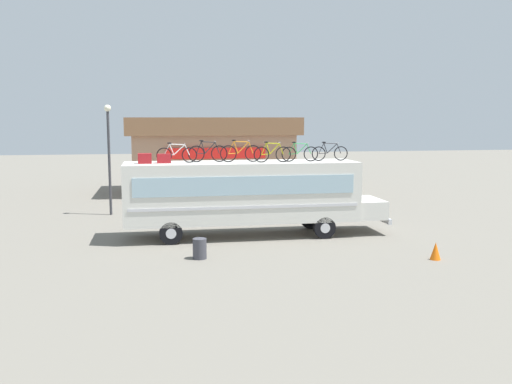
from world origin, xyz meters
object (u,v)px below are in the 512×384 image
Objects in this scene: rooftop_bicycle_5 at (300,153)px; rooftop_bicycle_6 at (330,153)px; luggage_bag_1 at (145,158)px; trash_bin at (200,249)px; rooftop_bicycle_3 at (241,153)px; luggage_bag_2 at (164,158)px; street_lamp at (109,147)px; rooftop_bicycle_4 at (272,154)px; rooftop_bicycle_2 at (208,153)px; traffic_cone at (436,251)px; bus at (247,192)px; rooftop_bicycle_1 at (177,154)px.

rooftop_bicycle_6 is at bearing 8.74° from rooftop_bicycle_5.
luggage_bag_1 is 5.19m from trash_bin.
rooftop_bicycle_5 is 1.46m from rooftop_bicycle_6.
rooftop_bicycle_3 is at bearing 60.55° from trash_bin.
rooftop_bicycle_6 is at bearing 31.40° from trash_bin.
street_lamp is (-2.80, 6.72, 0.19)m from luggage_bag_2.
rooftop_bicycle_3 is 1.39m from rooftop_bicycle_4.
rooftop_bicycle_5 is at bearing -2.11° from luggage_bag_2.
rooftop_bicycle_3 is at bearing 0.03° from luggage_bag_2.
rooftop_bicycle_4 is (2.74, -0.67, -0.02)m from rooftop_bicycle_2.
luggage_bag_1 reaches higher than luggage_bag_2.
rooftop_bicycle_4 is 7.92m from traffic_cone.
rooftop_bicycle_4 is at bearing 135.79° from traffic_cone.
trash_bin is 11.69m from street_lamp.
bus is at bearing 1.30° from luggage_bag_1.
street_lamp is at bearing 135.96° from traffic_cone.
rooftop_bicycle_2 reaches higher than luggage_bag_1.
trash_bin is (-2.38, -3.73, -1.57)m from bus.
rooftop_bicycle_2 reaches higher than luggage_bag_2.
luggage_bag_1 reaches higher than bus.
traffic_cone is (9.78, -5.45, -3.17)m from luggage_bag_2.
luggage_bag_1 is 0.86× the size of traffic_cone.
street_lamp is (-6.12, 6.72, -0.02)m from rooftop_bicycle_3.
trash_bin is at bearing -136.03° from rooftop_bicycle_4.
traffic_cone is at bearing -30.44° from rooftop_bicycle_1.
trash_bin is at bearing -119.45° from rooftop_bicycle_3.
rooftop_bicycle_1 is at bearing 149.56° from traffic_cone.
rooftop_bicycle_6 is at bearing 0.56° from bus.
luggage_bag_1 is 0.10× the size of street_lamp.
rooftop_bicycle_6 is 2.57× the size of traffic_cone.
rooftop_bicycle_6 is 6.83m from traffic_cone.
luggage_bag_2 is 7.28m from street_lamp.
bus is at bearing -7.64° from rooftop_bicycle_3.
rooftop_bicycle_6 is (6.82, 0.02, -0.01)m from rooftop_bicycle_1.
luggage_bag_1 is at bearing -179.05° from rooftop_bicycle_6.
traffic_cone is (8.59, -1.68, -0.06)m from trash_bin.
rooftop_bicycle_1 is 4.11m from rooftop_bicycle_4.
bus is 8.40m from traffic_cone.
luggage_bag_2 is 0.90× the size of traffic_cone.
luggage_bag_2 is 0.34× the size of rooftop_bicycle_2.
rooftop_bicycle_6 is 12.18m from street_lamp.
rooftop_bicycle_1 is at bearing 99.80° from trash_bin.
street_lamp reaches higher than rooftop_bicycle_6.
rooftop_bicycle_4 is 5.81m from trash_bin.
rooftop_bicycle_3 reaches higher than luggage_bag_2.
rooftop_bicycle_3 is 1.09× the size of rooftop_bicycle_6.
rooftop_bicycle_2 is (2.70, 0.36, 0.18)m from luggage_bag_1.
rooftop_bicycle_2 is (1.90, 0.22, 0.20)m from luggage_bag_2.
rooftop_bicycle_2 is at bearing 7.51° from luggage_bag_1.
rooftop_bicycle_2 is (-1.67, 0.26, 1.75)m from bus.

